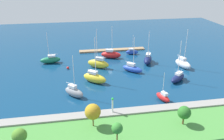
{
  "coord_description": "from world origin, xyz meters",
  "views": [
    {
      "loc": [
        11.97,
        76.96,
        31.66
      ],
      "look_at": [
        0.0,
        7.18,
        1.5
      ],
      "focal_mm": 37.84,
      "sensor_mm": 36.0,
      "label": 1
    }
  ],
  "objects_px": {
    "sailboat_navy_near_pier": "(148,59)",
    "sailboat_blue_mid_basin": "(132,52)",
    "sailboat_navy_along_channel": "(178,78)",
    "sailboat_white_east_end": "(183,63)",
    "sailboat_red_far_south": "(111,54)",
    "sailboat_green_inner_mooring": "(50,60)",
    "pier_dock": "(112,50)",
    "park_tree_mideast": "(19,136)",
    "park_tree_east": "(184,113)",
    "park_tree_midwest": "(117,128)",
    "sailboat_gray_off_beacon": "(74,92)",
    "harbor_beacon": "(113,104)",
    "park_tree_center": "(93,112)",
    "sailboat_red_west_end": "(163,97)",
    "sailboat_yellow_outer_mooring": "(95,78)",
    "sailboat_blue_lone_south": "(132,68)",
    "sailboat_yellow_far_north": "(98,63)",
    "mooring_buoy_red": "(68,68)"
  },
  "relations": [
    {
      "from": "sailboat_red_far_south",
      "to": "sailboat_blue_mid_basin",
      "type": "xyz_separation_m",
      "value": [
        -9.09,
        -2.87,
        -0.45
      ]
    },
    {
      "from": "sailboat_yellow_far_north",
      "to": "park_tree_center",
      "type": "bearing_deg",
      "value": 113.85
    },
    {
      "from": "park_tree_east",
      "to": "mooring_buoy_red",
      "type": "height_order",
      "value": "park_tree_east"
    },
    {
      "from": "pier_dock",
      "to": "sailboat_red_west_end",
      "type": "height_order",
      "value": "sailboat_red_west_end"
    },
    {
      "from": "sailboat_red_far_south",
      "to": "mooring_buoy_red",
      "type": "xyz_separation_m",
      "value": [
        16.52,
        8.33,
        -1.05
      ]
    },
    {
      "from": "pier_dock",
      "to": "park_tree_center",
      "type": "distance_m",
      "value": 53.93
    },
    {
      "from": "sailboat_gray_off_beacon",
      "to": "sailboat_blue_lone_south",
      "type": "bearing_deg",
      "value": 79.78
    },
    {
      "from": "park_tree_east",
      "to": "sailboat_navy_along_channel",
      "type": "bearing_deg",
      "value": -111.66
    },
    {
      "from": "harbor_beacon",
      "to": "sailboat_blue_lone_south",
      "type": "relative_size",
      "value": 0.31
    },
    {
      "from": "park_tree_mideast",
      "to": "sailboat_blue_mid_basin",
      "type": "bearing_deg",
      "value": -123.63
    },
    {
      "from": "sailboat_yellow_far_north",
      "to": "sailboat_navy_near_pier",
      "type": "height_order",
      "value": "sailboat_yellow_far_north"
    },
    {
      "from": "pier_dock",
      "to": "park_tree_east",
      "type": "height_order",
      "value": "park_tree_east"
    },
    {
      "from": "sailboat_green_inner_mooring",
      "to": "sailboat_navy_along_channel",
      "type": "distance_m",
      "value": 45.41
    },
    {
      "from": "park_tree_midwest",
      "to": "mooring_buoy_red",
      "type": "distance_m",
      "value": 41.82
    },
    {
      "from": "park_tree_center",
      "to": "sailboat_blue_mid_basin",
      "type": "distance_m",
      "value": 50.56
    },
    {
      "from": "sailboat_yellow_outer_mooring",
      "to": "sailboat_green_inner_mooring",
      "type": "bearing_deg",
      "value": 165.02
    },
    {
      "from": "harbor_beacon",
      "to": "park_tree_center",
      "type": "xyz_separation_m",
      "value": [
        4.86,
        3.99,
        0.98
      ]
    },
    {
      "from": "sailboat_navy_near_pier",
      "to": "sailboat_blue_mid_basin",
      "type": "height_order",
      "value": "sailboat_navy_near_pier"
    },
    {
      "from": "pier_dock",
      "to": "sailboat_yellow_far_north",
      "type": "bearing_deg",
      "value": 65.94
    },
    {
      "from": "park_tree_east",
      "to": "pier_dock",
      "type": "bearing_deg",
      "value": -83.72
    },
    {
      "from": "park_tree_midwest",
      "to": "sailboat_red_west_end",
      "type": "bearing_deg",
      "value": -135.75
    },
    {
      "from": "park_tree_mideast",
      "to": "sailboat_green_inner_mooring",
      "type": "relative_size",
      "value": 0.38
    },
    {
      "from": "sailboat_blue_mid_basin",
      "to": "sailboat_green_inner_mooring",
      "type": "relative_size",
      "value": 0.7
    },
    {
      "from": "pier_dock",
      "to": "sailboat_green_inner_mooring",
      "type": "xyz_separation_m",
      "value": [
        24.74,
        10.32,
        1.02
      ]
    },
    {
      "from": "park_tree_center",
      "to": "sailboat_green_inner_mooring",
      "type": "bearing_deg",
      "value": -74.44
    },
    {
      "from": "sailboat_red_west_end",
      "to": "sailboat_yellow_outer_mooring",
      "type": "bearing_deg",
      "value": 29.18
    },
    {
      "from": "park_tree_midwest",
      "to": "sailboat_gray_off_beacon",
      "type": "xyz_separation_m",
      "value": [
        7.8,
        -20.86,
        -2.5
      ]
    },
    {
      "from": "pier_dock",
      "to": "sailboat_blue_lone_south",
      "type": "bearing_deg",
      "value": 96.97
    },
    {
      "from": "sailboat_red_west_end",
      "to": "sailboat_blue_lone_south",
      "type": "xyz_separation_m",
      "value": [
        3.22,
        -19.9,
        0.18
      ]
    },
    {
      "from": "park_tree_center",
      "to": "sailboat_red_far_south",
      "type": "distance_m",
      "value": 44.86
    },
    {
      "from": "sailboat_red_far_south",
      "to": "sailboat_green_inner_mooring",
      "type": "relative_size",
      "value": 1.1
    },
    {
      "from": "park_tree_mideast",
      "to": "park_tree_east",
      "type": "bearing_deg",
      "value": -176.17
    },
    {
      "from": "park_tree_east",
      "to": "sailboat_gray_off_beacon",
      "type": "xyz_separation_m",
      "value": [
        22.81,
        -17.93,
        -2.45
      ]
    },
    {
      "from": "sailboat_yellow_far_north",
      "to": "sailboat_yellow_outer_mooring",
      "type": "xyz_separation_m",
      "value": [
        2.5,
        11.46,
        -0.07
      ]
    },
    {
      "from": "harbor_beacon",
      "to": "park_tree_mideast",
      "type": "relative_size",
      "value": 0.84
    },
    {
      "from": "sailboat_gray_off_beacon",
      "to": "park_tree_midwest",
      "type": "bearing_deg",
      "value": -24.62
    },
    {
      "from": "harbor_beacon",
      "to": "park_tree_east",
      "type": "xyz_separation_m",
      "value": [
        -14.25,
        6.61,
        0.34
      ]
    },
    {
      "from": "harbor_beacon",
      "to": "park_tree_east",
      "type": "bearing_deg",
      "value": 155.12
    },
    {
      "from": "pier_dock",
      "to": "sailboat_navy_along_channel",
      "type": "xyz_separation_m",
      "value": [
        -14.85,
        32.56,
        0.86
      ]
    },
    {
      "from": "sailboat_navy_along_channel",
      "to": "sailboat_red_west_end",
      "type": "bearing_deg",
      "value": 11.42
    },
    {
      "from": "park_tree_midwest",
      "to": "park_tree_mideast",
      "type": "bearing_deg",
      "value": -2.34
    },
    {
      "from": "park_tree_center",
      "to": "sailboat_yellow_outer_mooring",
      "type": "distance_m",
      "value": 23.22
    },
    {
      "from": "sailboat_red_far_south",
      "to": "sailboat_green_inner_mooring",
      "type": "bearing_deg",
      "value": -156.72
    },
    {
      "from": "harbor_beacon",
      "to": "park_tree_center",
      "type": "height_order",
      "value": "park_tree_center"
    },
    {
      "from": "park_tree_center",
      "to": "park_tree_mideast",
      "type": "bearing_deg",
      "value": 19.29
    },
    {
      "from": "sailboat_yellow_far_north",
      "to": "sailboat_green_inner_mooring",
      "type": "distance_m",
      "value": 18.39
    },
    {
      "from": "park_tree_mideast",
      "to": "sailboat_navy_near_pier",
      "type": "bearing_deg",
      "value": -132.56
    },
    {
      "from": "sailboat_navy_along_channel",
      "to": "sailboat_white_east_end",
      "type": "bearing_deg",
      "value": -161.04
    },
    {
      "from": "sailboat_navy_near_pier",
      "to": "sailboat_red_far_south",
      "type": "xyz_separation_m",
      "value": [
        12.38,
        -7.62,
        -0.0
      ]
    },
    {
      "from": "sailboat_green_inner_mooring",
      "to": "sailboat_red_west_end",
      "type": "height_order",
      "value": "sailboat_green_inner_mooring"
    }
  ]
}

